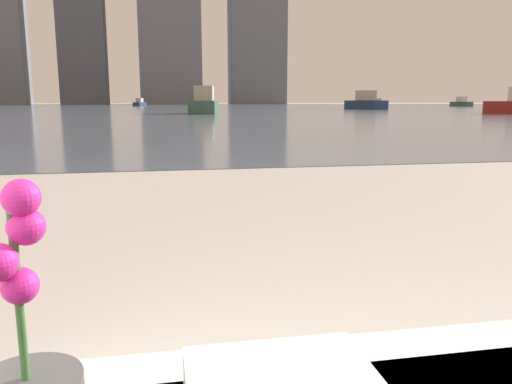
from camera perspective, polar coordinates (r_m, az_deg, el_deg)
potted_orchid at (r=0.82m, az=-24.81°, el=-18.04°), size 0.16×0.16×0.37m
harbor_water at (r=61.90m, az=-10.71°, el=9.42°), size 180.00×110.00×0.01m
harbor_boat_0 at (r=83.07m, az=22.41°, el=9.40°), size 1.54×3.96×1.46m
harbor_boat_1 at (r=36.02m, az=-5.93°, el=9.99°), size 2.60×5.34×1.92m
harbor_boat_2 at (r=86.18m, az=13.66°, el=9.84°), size 1.29×3.29×1.21m
harbor_boat_3 at (r=53.73m, az=12.42°, el=9.95°), size 2.95×5.40×1.92m
harbor_boat_5 at (r=83.14m, az=-13.15°, el=9.86°), size 2.11×3.51×1.25m
skyline_tower_1 at (r=122.82m, az=-26.79°, el=15.72°), size 7.89×6.87×28.95m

